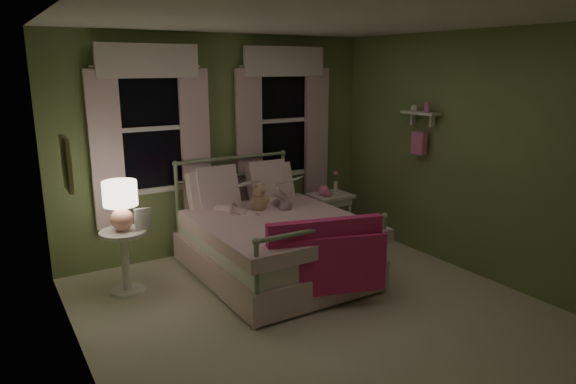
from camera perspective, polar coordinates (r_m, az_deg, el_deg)
room_shell at (r=4.47m, az=3.57°, el=1.84°), size 4.20×4.20×4.20m
bed at (r=5.60m, az=-1.87°, el=-5.40°), size 1.58×2.04×1.18m
pink_throw at (r=4.71m, az=4.34°, el=-6.31°), size 1.09×0.44×0.71m
child_left at (r=5.67m, az=-6.49°, el=1.10°), size 0.35×0.29×0.83m
child_right at (r=5.93m, az=-1.58°, el=1.30°), size 0.40×0.34×0.74m
book_left at (r=5.45m, az=-5.37°, el=0.37°), size 0.20×0.12×0.26m
book_right at (r=5.72m, az=-0.33°, el=0.64°), size 0.23×0.19×0.26m
teddy_bear at (r=5.70m, az=-3.21°, el=-0.77°), size 0.23×0.19×0.32m
nightstand_left at (r=5.39m, az=-17.69°, el=-6.45°), size 0.46×0.46×0.65m
table_lamp at (r=5.23m, az=-18.12°, el=-0.94°), size 0.33×0.33×0.49m
book_nightstand at (r=5.26m, az=-16.61°, el=-4.11°), size 0.19×0.24×0.02m
nightstand_right at (r=6.53m, az=4.69°, el=-1.09°), size 0.50×0.40×0.64m
pink_toy at (r=6.43m, az=4.02°, el=0.15°), size 0.14×0.19×0.14m
bud_vase at (r=6.58m, az=5.32°, el=1.16°), size 0.06×0.06×0.28m
window_left at (r=5.88m, az=-14.97°, el=7.47°), size 1.34×0.13×1.96m
window_right at (r=6.57m, az=-0.50°, el=8.55°), size 1.34×0.13×1.96m
wall_shelf at (r=6.19m, az=14.42°, el=6.87°), size 0.15×0.50×0.60m
framed_picture at (r=4.28m, az=-23.38°, el=2.91°), size 0.03×0.32×0.42m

